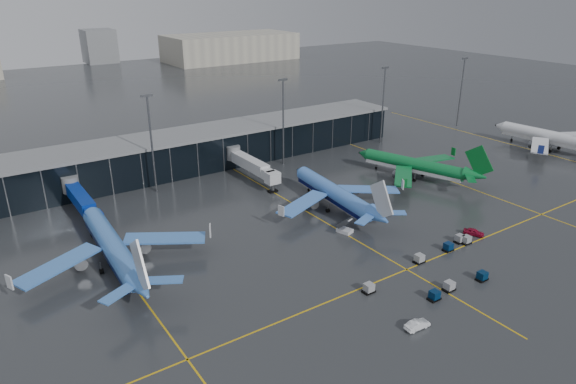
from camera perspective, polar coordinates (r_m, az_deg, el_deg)
ground at (r=104.86m, az=3.28°, el=-6.70°), size 600.00×600.00×0.00m
terminal_pier at (r=152.71m, az=-10.92°, el=4.55°), size 142.00×17.00×10.70m
jet_bridges at (r=126.18m, az=-21.94°, el=-0.91°), size 94.00×27.50×7.20m
flood_masts at (r=141.91m, az=-7.32°, el=6.97°), size 203.00×0.50×25.50m
distant_hangars at (r=361.18m, az=-17.35°, el=14.54°), size 260.00×71.00×22.00m
taxi_lines at (r=117.79m, az=4.04°, el=-3.31°), size 220.00×120.00×0.02m
airliner_arkefly at (r=102.98m, az=-19.15°, el=-4.43°), size 39.08×44.12×13.17m
airliner_klm_near at (r=123.20m, az=5.10°, el=0.96°), size 39.41×43.78×12.38m
airliner_aer_lingus at (r=146.46m, az=13.84°, el=3.79°), size 44.79×47.84×12.01m
airliner_ba at (r=187.72m, az=27.26°, el=6.16°), size 41.94×46.72×13.33m
baggage_carts at (r=103.06m, az=16.75°, el=-7.76°), size 31.63×13.50×1.70m
mobile_airstair at (r=113.07m, az=6.33°, el=-4.11°), size 3.03×3.70×3.45m
service_van_red at (r=118.18m, az=19.94°, el=-4.20°), size 3.47×4.64×1.47m
service_van_white at (r=85.82m, az=14.17°, el=-14.10°), size 4.47×1.81×1.44m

